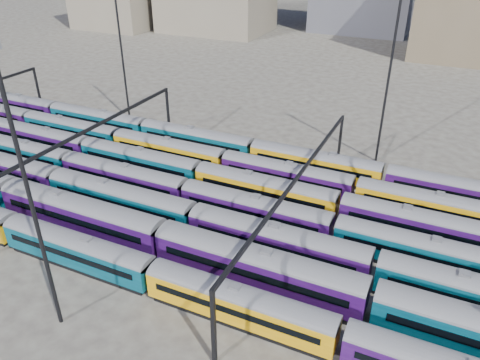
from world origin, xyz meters
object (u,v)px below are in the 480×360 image
at_px(rake_0, 342,336).
at_px(rake_1, 162,236).
at_px(rake_2, 57,180).
at_px(mast_2, 28,191).

relative_size(rake_0, rake_1, 0.84).
height_order(rake_1, rake_2, rake_1).
bearing_deg(rake_1, rake_2, 165.75).
distance_m(rake_0, mast_2, 27.79).
height_order(rake_1, mast_2, mast_2).
xyz_separation_m(rake_1, rake_2, (-19.69, 5.00, -0.21)).
distance_m(rake_0, rake_2, 41.79).
bearing_deg(rake_2, mast_2, -46.24).
bearing_deg(rake_1, mast_2, -105.85).
bearing_deg(mast_2, rake_0, 16.08).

